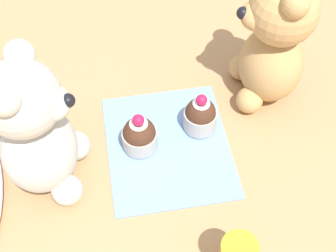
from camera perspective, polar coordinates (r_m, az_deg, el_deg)
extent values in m
plane|color=tan|center=(0.78, 0.00, -2.50)|extent=(4.00, 4.00, 0.00)
cube|color=#7A9ED1|center=(0.78, 0.00, -2.37)|extent=(0.24, 0.20, 0.01)
ellipsoid|color=beige|center=(0.71, -15.32, -2.74)|extent=(0.14, 0.13, 0.14)
sphere|color=beige|center=(0.63, -17.50, 3.16)|extent=(0.11, 0.11, 0.11)
ellipsoid|color=beige|center=(0.62, -13.72, 2.72)|extent=(0.06, 0.05, 0.04)
sphere|color=black|center=(0.61, -12.10, 3.05)|extent=(0.02, 0.02, 0.02)
sphere|color=beige|center=(0.58, -19.32, 3.00)|extent=(0.04, 0.04, 0.04)
sphere|color=beige|center=(0.62, -17.66, 8.27)|extent=(0.04, 0.04, 0.04)
sphere|color=beige|center=(0.72, -12.22, -7.62)|extent=(0.05, 0.05, 0.05)
sphere|color=beige|center=(0.76, -11.20, -2.36)|extent=(0.05, 0.05, 0.05)
ellipsoid|color=tan|center=(0.82, 12.40, 7.40)|extent=(0.13, 0.12, 0.14)
sphere|color=tan|center=(0.75, 13.92, 13.46)|extent=(0.11, 0.11, 0.11)
ellipsoid|color=tan|center=(0.74, 10.57, 13.07)|extent=(0.06, 0.05, 0.04)
sphere|color=black|center=(0.73, 9.11, 13.43)|extent=(0.02, 0.02, 0.02)
sphere|color=tan|center=(0.70, 15.33, 14.14)|extent=(0.04, 0.04, 0.04)
sphere|color=tan|center=(0.87, 8.95, 7.07)|extent=(0.05, 0.05, 0.05)
sphere|color=tan|center=(0.82, 9.88, 3.13)|extent=(0.05, 0.05, 0.05)
cylinder|color=#B2ADA3|center=(0.76, -3.46, -1.57)|extent=(0.06, 0.06, 0.03)
sphere|color=#472819|center=(0.75, -3.51, -0.87)|extent=(0.05, 0.05, 0.05)
cylinder|color=white|center=(0.73, -3.61, 0.27)|extent=(0.03, 0.03, 0.00)
sphere|color=#B71947|center=(0.72, -3.64, 0.70)|extent=(0.02, 0.02, 0.02)
cylinder|color=#B2ADA3|center=(0.78, 3.92, 0.81)|extent=(0.06, 0.06, 0.04)
sphere|color=#472819|center=(0.77, 3.99, 1.62)|extent=(0.05, 0.05, 0.05)
cylinder|color=white|center=(0.75, 4.09, 2.74)|extent=(0.03, 0.03, 0.00)
sphere|color=#B71947|center=(0.75, 4.12, 3.16)|extent=(0.02, 0.02, 0.02)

